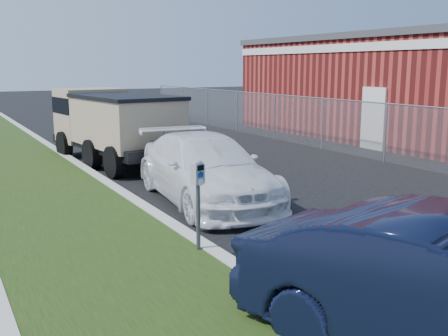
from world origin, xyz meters
TOP-DOWN VIEW (x-y plane):
  - ground at (0.00, 0.00)m, footprint 120.00×120.00m
  - chainlink_fence at (6.00, 7.00)m, footprint 0.06×30.06m
  - brick_building at (12.00, 8.00)m, footprint 9.20×14.20m
  - parking_meter at (-2.78, -0.66)m, footprint 0.22×0.18m
  - white_wagon at (-1.09, 2.42)m, footprint 2.52×5.15m
  - dump_truck at (-1.38, 8.04)m, footprint 2.78×5.81m

SIDE VIEW (x-z plane):
  - ground at x=0.00m, z-range 0.00..0.00m
  - white_wagon at x=-1.09m, z-range 0.00..1.44m
  - parking_meter at x=-2.78m, z-range 0.44..1.84m
  - dump_truck at x=-1.38m, z-range 0.14..2.34m
  - chainlink_fence at x=6.00m, z-range -13.74..16.26m
  - brick_building at x=12.00m, z-range 0.04..4.21m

